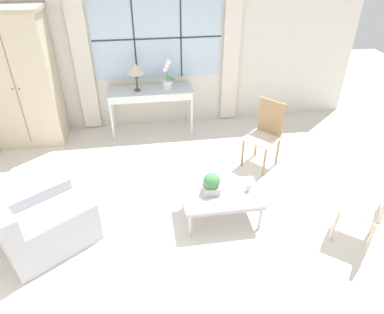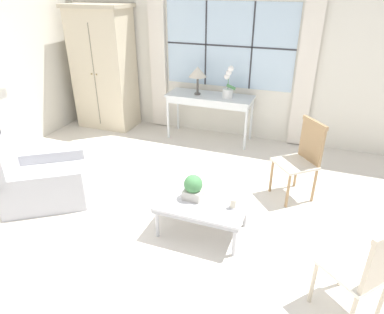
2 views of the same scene
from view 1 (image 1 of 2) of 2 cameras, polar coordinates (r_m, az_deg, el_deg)
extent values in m
plane|color=silver|center=(4.19, -1.72, -12.72)|extent=(14.00, 14.00, 0.00)
cube|color=silver|center=(6.16, -5.67, 17.77)|extent=(7.20, 0.06, 2.80)
cube|color=silver|center=(6.09, -5.73, 19.07)|extent=(2.17, 0.01, 1.35)
cube|color=#2D2D33|center=(6.08, -9.60, 18.76)|extent=(0.02, 0.02, 1.35)
cube|color=#2D2D33|center=(6.12, -1.86, 19.27)|extent=(0.02, 0.02, 1.35)
cube|color=#2D2D33|center=(6.09, -5.72, 19.05)|extent=(2.17, 0.02, 0.02)
cube|color=silver|center=(6.20, -17.71, 14.69)|extent=(0.29, 0.06, 2.38)
cube|color=silver|center=(6.34, 6.52, 16.34)|extent=(0.29, 0.06, 2.38)
cube|color=beige|center=(6.18, -26.59, 11.17)|extent=(1.03, 0.62, 2.11)
cube|color=#BCAE92|center=(5.93, -29.31, 20.80)|extent=(1.11, 0.68, 0.06)
cube|color=gray|center=(5.92, -27.21, 9.67)|extent=(0.01, 0.01, 1.77)
sphere|color=#997F4C|center=(5.91, -27.79, 9.95)|extent=(0.03, 0.03, 0.03)
sphere|color=#997F4C|center=(5.88, -26.87, 10.08)|extent=(0.03, 0.03, 0.03)
cube|color=silver|center=(6.02, -7.00, 10.99)|extent=(1.46, 0.53, 0.03)
cube|color=silver|center=(6.04, -6.95, 10.42)|extent=(1.40, 0.51, 0.10)
cylinder|color=silver|center=(5.99, -13.24, 6.11)|extent=(0.04, 0.04, 0.76)
cylinder|color=silver|center=(6.02, -0.05, 7.16)|extent=(0.04, 0.04, 0.76)
cylinder|color=silver|center=(6.40, -13.07, 7.92)|extent=(0.04, 0.04, 0.76)
cylinder|color=silver|center=(6.43, -0.66, 8.90)|extent=(0.04, 0.04, 0.76)
cylinder|color=#4C4742|center=(5.98, -9.08, 10.95)|extent=(0.10, 0.10, 0.02)
cylinder|color=#4C4742|center=(5.92, -9.20, 12.30)|extent=(0.04, 0.04, 0.28)
cone|color=beige|center=(5.85, -9.40, 14.34)|extent=(0.30, 0.30, 0.17)
cylinder|color=white|center=(5.99, -4.06, 11.93)|extent=(0.17, 0.17, 0.14)
cylinder|color=#47844C|center=(5.90, -4.16, 14.21)|extent=(0.01, 0.01, 0.36)
cube|color=#47844C|center=(5.95, -3.60, 12.95)|extent=(0.16, 0.02, 0.09)
sphere|color=white|center=(5.91, -4.47, 14.39)|extent=(0.09, 0.09, 0.09)
sphere|color=white|center=(5.89, -4.20, 15.01)|extent=(0.09, 0.09, 0.09)
sphere|color=white|center=(5.87, -3.93, 15.64)|extent=(0.09, 0.09, 0.09)
cube|color=#B2B2B7|center=(4.33, -23.09, -10.75)|extent=(1.26, 1.23, 0.38)
cube|color=#B2B2B7|center=(4.04, -29.41, -8.88)|extent=(0.61, 0.79, 0.41)
cube|color=#B2B2B7|center=(4.54, -24.88, -7.88)|extent=(0.90, 0.70, 0.52)
cube|color=#B2B2B7|center=(4.05, -21.49, -12.50)|extent=(0.90, 0.70, 0.52)
cube|color=beige|center=(5.18, 11.57, 3.03)|extent=(0.62, 0.62, 0.03)
cube|color=#9E7A51|center=(5.22, 13.02, 6.29)|extent=(0.29, 0.33, 0.48)
cube|color=#9E7A51|center=(5.11, 13.39, 8.90)|extent=(0.31, 0.36, 0.05)
cylinder|color=#9E7A51|center=(5.08, 11.97, -0.87)|extent=(0.04, 0.04, 0.46)
cylinder|color=#9E7A51|center=(5.24, 8.43, 0.65)|extent=(0.04, 0.04, 0.46)
cylinder|color=#9E7A51|center=(5.37, 14.05, 0.83)|extent=(0.04, 0.04, 0.46)
cylinder|color=#9E7A51|center=(5.52, 10.64, 2.23)|extent=(0.04, 0.04, 0.46)
cube|color=white|center=(4.28, 26.31, -7.44)|extent=(0.62, 0.62, 0.03)
cylinder|color=beige|center=(4.28, 22.63, -10.61)|extent=(0.04, 0.04, 0.45)
cylinder|color=beige|center=(4.58, 23.66, -7.70)|extent=(0.04, 0.04, 0.45)
cylinder|color=beige|center=(4.29, 27.59, -12.09)|extent=(0.04, 0.04, 0.45)
cylinder|color=beige|center=(4.58, 28.26, -9.07)|extent=(0.04, 0.04, 0.45)
cube|color=#BCBCC1|center=(4.17, 4.99, -6.25)|extent=(0.95, 0.60, 0.03)
cube|color=#A0A0A4|center=(4.19, 4.97, -6.59)|extent=(0.93, 0.59, 0.04)
cylinder|color=#BCBCC1|center=(4.05, -0.32, -11.20)|extent=(0.04, 0.04, 0.36)
cylinder|color=#BCBCC1|center=(4.22, 11.36, -9.77)|extent=(0.04, 0.04, 0.36)
cylinder|color=#BCBCC1|center=(4.42, -1.28, -6.69)|extent=(0.04, 0.04, 0.36)
cylinder|color=#BCBCC1|center=(4.58, 9.39, -5.58)|extent=(0.04, 0.04, 0.36)
cube|color=#BCB7AD|center=(4.14, 3.24, -5.34)|extent=(0.19, 0.19, 0.10)
sphere|color=#47844C|center=(4.07, 3.29, -4.01)|extent=(0.20, 0.20, 0.20)
cylinder|color=silver|center=(4.24, 9.37, -5.50)|extent=(0.08, 0.08, 0.01)
cylinder|color=beige|center=(4.21, 9.43, -4.93)|extent=(0.06, 0.06, 0.09)
cylinder|color=black|center=(4.18, 9.50, -4.35)|extent=(0.00, 0.00, 0.01)
camera|label=2|loc=(1.89, 67.78, -4.87)|focal=32.00mm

